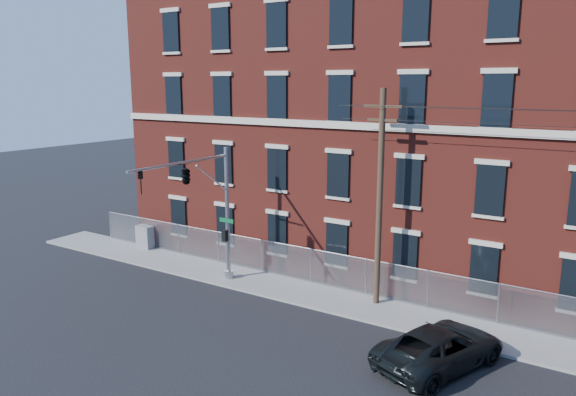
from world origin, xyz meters
The scene contains 5 objects.
ground centered at (0.00, 0.00, 0.00)m, with size 140.00×140.00×0.00m, color black.
traffic_signal_mast centered at (-6.00, 2.18, 5.39)m, with size 0.90×6.75×7.00m.
utility_pole_near centered at (2.00, 5.60, 5.34)m, with size 1.80×0.28×10.00m.
pickup_truck centered at (6.31, 1.53, 0.76)m, with size 2.53×5.49×1.52m, color black.
utility_cabinet centered at (-13.90, 6.00, 0.83)m, with size 1.14×0.57×1.42m, color slate.
Camera 1 is at (11.59, -17.28, 10.33)m, focal length 34.25 mm.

